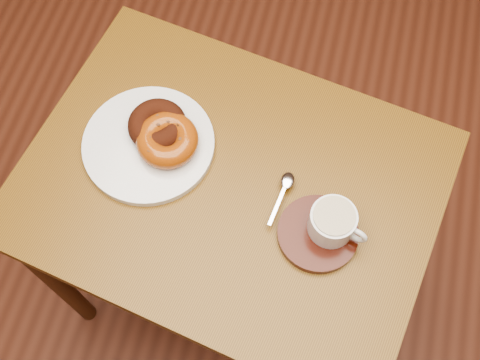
% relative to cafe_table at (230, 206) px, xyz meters
% --- Properties ---
extents(cafe_table, '(0.84, 0.69, 0.70)m').
position_rel_cafe_table_xyz_m(cafe_table, '(0.00, 0.00, 0.00)').
color(cafe_table, brown).
rests_on(cafe_table, ground).
extents(donut_plate, '(0.29, 0.29, 0.01)m').
position_rel_cafe_table_xyz_m(donut_plate, '(-0.16, 0.04, 0.12)').
color(donut_plate, silver).
rests_on(donut_plate, cafe_table).
extents(donut_cinnamon, '(0.15, 0.15, 0.04)m').
position_rel_cafe_table_xyz_m(donut_cinnamon, '(-0.15, 0.07, 0.15)').
color(donut_cinnamon, '#36150A').
rests_on(donut_cinnamon, donut_plate).
extents(donut_caramel, '(0.16, 0.16, 0.04)m').
position_rel_cafe_table_xyz_m(donut_caramel, '(-0.13, 0.04, 0.15)').
color(donut_caramel, '#944410').
rests_on(donut_caramel, donut_plate).
extents(saucer, '(0.16, 0.16, 0.02)m').
position_rel_cafe_table_xyz_m(saucer, '(0.17, -0.06, 0.12)').
color(saucer, '#330E07').
rests_on(saucer, cafe_table).
extents(coffee_cup, '(0.10, 0.08, 0.06)m').
position_rel_cafe_table_xyz_m(coffee_cup, '(0.19, -0.05, 0.16)').
color(coffee_cup, silver).
rests_on(coffee_cup, saucer).
extents(teaspoon, '(0.03, 0.11, 0.01)m').
position_rel_cafe_table_xyz_m(teaspoon, '(0.10, 0.01, 0.13)').
color(teaspoon, silver).
rests_on(teaspoon, saucer).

